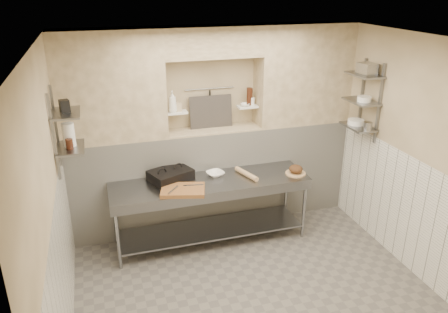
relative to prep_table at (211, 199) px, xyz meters
name	(u,v)px	position (x,y,z in m)	size (l,w,h in m)	color
floor	(255,296)	(0.20, -1.18, -0.69)	(4.00, 3.90, 0.10)	#66615A
ceiling	(263,38)	(0.20, -1.18, 2.21)	(4.00, 3.90, 0.10)	silver
wall_left	(46,211)	(-1.85, -1.18, 0.76)	(0.10, 3.90, 2.80)	beige
wall_right	(424,160)	(2.25, -1.18, 0.76)	(0.10, 3.90, 2.80)	beige
wall_back	(208,125)	(0.20, 0.82, 0.76)	(4.00, 0.10, 2.80)	beige
backwall_lower	(213,176)	(0.20, 0.57, 0.06)	(4.00, 0.40, 1.40)	white
alcove_sill	(213,130)	(0.20, 0.57, 0.77)	(1.30, 0.40, 0.02)	beige
backwall_pillar_left	(110,87)	(-1.13, 0.57, 1.46)	(1.35, 0.40, 1.40)	beige
backwall_pillar_right	(303,74)	(1.52, 0.57, 1.46)	(1.35, 0.40, 1.40)	beige
backwall_header	(212,42)	(0.20, 0.57, 1.96)	(1.30, 0.40, 0.40)	beige
wainscot_left	(64,273)	(-1.79, -1.18, 0.06)	(0.02, 3.90, 1.40)	white
wainscot_right	(410,214)	(2.19, -1.18, 0.06)	(0.02, 3.90, 1.40)	white
alcove_shelf_left	(177,112)	(-0.30, 0.57, 1.06)	(0.28, 0.16, 0.03)	white
alcove_shelf_right	(247,107)	(0.70, 0.57, 1.06)	(0.28, 0.16, 0.03)	white
utensil_rail	(209,89)	(0.20, 0.74, 1.31)	(0.02, 0.02, 0.70)	gray
hanging_steel	(210,101)	(0.20, 0.72, 1.14)	(0.02, 0.02, 0.30)	black
splash_panel	(211,112)	(0.20, 0.67, 1.00)	(0.60, 0.02, 0.45)	#383330
shelf_rail_left_a	(56,127)	(-1.78, 0.07, 1.16)	(0.03, 0.03, 0.95)	slate
shelf_rail_left_b	(54,138)	(-1.78, -0.33, 1.16)	(0.03, 0.03, 0.95)	slate
wall_shelf_left_lower	(70,148)	(-1.64, -0.13, 0.96)	(0.30, 0.50, 0.03)	slate
wall_shelf_left_upper	(66,113)	(-1.64, -0.13, 1.36)	(0.30, 0.50, 0.03)	slate
shelf_rail_right_a	(362,97)	(2.17, 0.07, 1.21)	(0.03, 0.03, 1.05)	slate
shelf_rail_right_b	(379,104)	(2.17, -0.33, 1.21)	(0.03, 0.03, 1.05)	slate
wall_shelf_right_lower	(358,127)	(2.04, -0.13, 0.86)	(0.30, 0.50, 0.03)	slate
wall_shelf_right_mid	(361,101)	(2.04, -0.13, 1.21)	(0.30, 0.50, 0.03)	slate
wall_shelf_right_upper	(365,75)	(2.04, -0.13, 1.56)	(0.30, 0.50, 0.03)	slate
prep_table	(211,199)	(0.00, 0.00, 0.00)	(2.60, 0.70, 0.90)	gray
panini_press	(171,175)	(-0.49, 0.19, 0.33)	(0.63, 0.55, 0.14)	black
cutting_board	(183,190)	(-0.40, -0.19, 0.28)	(0.53, 0.37, 0.05)	brown
knife_blade	(193,185)	(-0.26, -0.14, 0.31)	(0.25, 0.03, 0.01)	gray
tongs	(173,190)	(-0.53, -0.21, 0.31)	(0.02, 0.02, 0.23)	gray
mixing_bowl	(215,174)	(0.11, 0.16, 0.29)	(0.23, 0.23, 0.06)	white
rolling_pin	(246,174)	(0.50, 0.02, 0.29)	(0.07, 0.07, 0.44)	tan
bread_board	(295,173)	(1.17, -0.10, 0.27)	(0.27, 0.27, 0.02)	tan
bread_loaf	(296,169)	(1.17, -0.10, 0.33)	(0.18, 0.18, 0.11)	#4C2D19
bottle_soap	(172,102)	(-0.36, 0.55, 1.21)	(0.11, 0.11, 0.29)	white
jar_alcove	(179,107)	(-0.27, 0.58, 1.13)	(0.08, 0.08, 0.11)	beige
bowl_alcove	(245,105)	(0.65, 0.55, 1.09)	(0.13, 0.13, 0.04)	white
condiment_a	(250,97)	(0.75, 0.60, 1.19)	(0.07, 0.07, 0.24)	#34170C
condiment_b	(249,96)	(0.72, 0.59, 1.19)	(0.06, 0.06, 0.25)	#34170C
condiment_c	(252,101)	(0.77, 0.59, 1.12)	(0.06, 0.06, 0.11)	white
jug_left	(69,135)	(-1.64, -0.10, 1.10)	(0.13, 0.13, 0.27)	white
jar_left	(69,144)	(-1.64, -0.20, 1.03)	(0.08, 0.08, 0.12)	#34170C
box_left_upper	(65,106)	(-1.64, -0.13, 1.44)	(0.10, 0.10, 0.14)	black
bowl_right	(356,122)	(2.04, -0.06, 0.90)	(0.22, 0.22, 0.07)	white
canister_right	(368,126)	(2.04, -0.34, 0.93)	(0.11, 0.11, 0.11)	gray
bowl_right_mid	(364,99)	(2.04, -0.19, 1.25)	(0.18, 0.18, 0.07)	white
basket_right	(367,69)	(2.04, -0.18, 1.64)	(0.19, 0.23, 0.15)	gray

